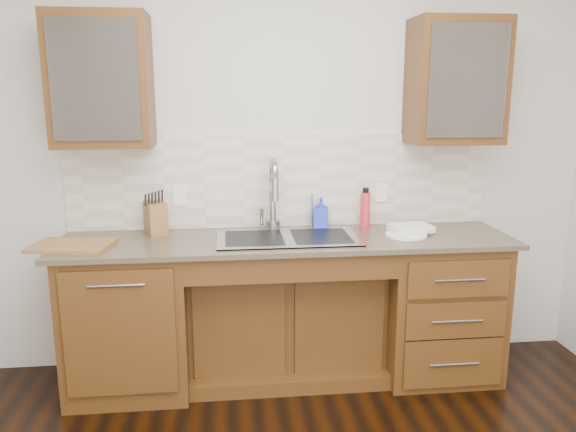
{
  "coord_description": "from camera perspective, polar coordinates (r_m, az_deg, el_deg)",
  "views": [
    {
      "loc": [
        -0.35,
        -1.8,
        1.76
      ],
      "look_at": [
        0.0,
        1.4,
        1.05
      ],
      "focal_mm": 35.0,
      "sensor_mm": 36.0,
      "label": 1
    }
  ],
  "objects": [
    {
      "name": "soap_bottle",
      "position": [
        3.6,
        3.37,
        0.36
      ],
      "size": [
        0.1,
        0.11,
        0.2
      ],
      "primitive_type": "imported",
      "rotation": [
        0.0,
        0.0,
        -0.2
      ],
      "color": "blue",
      "rests_on": "countertop"
    },
    {
      "name": "cup_left_b",
      "position": [
        3.43,
        -16.36,
        12.18
      ],
      "size": [
        0.13,
        0.13,
        0.1
      ],
      "primitive_type": "imported",
      "rotation": [
        0.0,
        0.0,
        0.34
      ],
      "color": "silver",
      "rests_on": "upper_cabinet_left"
    },
    {
      "name": "dish_towel",
      "position": [
        3.53,
        12.33,
        -1.2
      ],
      "size": [
        0.27,
        0.22,
        0.04
      ],
      "primitive_type": "cube",
      "rotation": [
        0.0,
        0.0,
        0.19
      ],
      "color": "silver",
      "rests_on": "plate"
    },
    {
      "name": "knife_block",
      "position": [
        3.53,
        -13.29,
        -0.19
      ],
      "size": [
        0.16,
        0.2,
        0.2
      ],
      "primitive_type": "cube",
      "rotation": [
        0.0,
        0.0,
        0.36
      ],
      "color": "#986B47",
      "rests_on": "countertop"
    },
    {
      "name": "sink",
      "position": [
        3.36,
        -0.02,
        -3.71
      ],
      "size": [
        0.84,
        0.46,
        0.19
      ],
      "primitive_type": "cube",
      "color": "#9E9EA5",
      "rests_on": "countertop"
    },
    {
      "name": "cup_left_a",
      "position": [
        3.48,
        -20.54,
        11.89
      ],
      "size": [
        0.12,
        0.12,
        0.1
      ],
      "primitive_type": "imported",
      "rotation": [
        0.0,
        0.0,
        -0.01
      ],
      "color": "white",
      "rests_on": "upper_cabinet_left"
    },
    {
      "name": "outlet_left",
      "position": [
        3.6,
        -10.94,
        1.95
      ],
      "size": [
        0.08,
        0.01,
        0.12
      ],
      "primitive_type": "cube",
      "color": "white",
      "rests_on": "backsplash"
    },
    {
      "name": "wall_back",
      "position": [
        3.64,
        -0.7,
        5.96
      ],
      "size": [
        4.0,
        0.1,
        2.7
      ],
      "primitive_type": "cube",
      "color": "beige",
      "rests_on": "ground"
    },
    {
      "name": "water_bottle",
      "position": [
        3.62,
        7.85,
        0.58
      ],
      "size": [
        0.08,
        0.08,
        0.23
      ],
      "primitive_type": "cylinder",
      "rotation": [
        0.0,
        0.0,
        -0.27
      ],
      "color": "red",
      "rests_on": "countertop"
    },
    {
      "name": "base_cabinet_center",
      "position": [
        3.63,
        -0.23,
        -10.41
      ],
      "size": [
        1.2,
        0.44,
        0.7
      ],
      "primitive_type": "cube",
      "color": "#593014",
      "rests_on": "ground"
    },
    {
      "name": "outlet_right",
      "position": [
        3.72,
        9.45,
        2.36
      ],
      "size": [
        0.08,
        0.01,
        0.12
      ],
      "primitive_type": "cube",
      "color": "white",
      "rests_on": "backsplash"
    },
    {
      "name": "cup_right_a",
      "position": [
        3.61,
        14.65,
        12.31
      ],
      "size": [
        0.17,
        0.17,
        0.1
      ],
      "primitive_type": "imported",
      "rotation": [
        0.0,
        0.0,
        -0.31
      ],
      "color": "white",
      "rests_on": "upper_cabinet_right"
    },
    {
      "name": "backsplash",
      "position": [
        3.6,
        -0.6,
        3.56
      ],
      "size": [
        2.7,
        0.02,
        0.59
      ],
      "primitive_type": "cube",
      "color": "beige",
      "rests_on": "wall_back"
    },
    {
      "name": "upper_cabinet_right",
      "position": [
        3.66,
        16.67,
        12.94
      ],
      "size": [
        0.55,
        0.34,
        0.75
      ],
      "primitive_type": "cube",
      "color": "#593014",
      "rests_on": "wall_back"
    },
    {
      "name": "faucet",
      "position": [
        3.51,
        -1.57,
        1.76
      ],
      "size": [
        0.04,
        0.04,
        0.4
      ],
      "primitive_type": "cylinder",
      "color": "#999993",
      "rests_on": "countertop"
    },
    {
      "name": "plate",
      "position": [
        3.48,
        11.91,
        -1.88
      ],
      "size": [
        0.31,
        0.31,
        0.01
      ],
      "primitive_type": "cylinder",
      "rotation": [
        0.0,
        0.0,
        -0.25
      ],
      "color": "white",
      "rests_on": "countertop"
    },
    {
      "name": "upper_cabinet_left",
      "position": [
        3.45,
        -18.42,
        12.9
      ],
      "size": [
        0.55,
        0.34,
        0.75
      ],
      "primitive_type": "cube",
      "color": "#593014",
      "rests_on": "wall_back"
    },
    {
      "name": "filter_tap",
      "position": [
        3.57,
        2.43,
        0.61
      ],
      "size": [
        0.02,
        0.02,
        0.24
      ],
      "primitive_type": "cylinder",
      "color": "#999993",
      "rests_on": "countertop"
    },
    {
      "name": "countertop",
      "position": [
        3.36,
        -0.05,
        -2.49
      ],
      "size": [
        2.7,
        0.65,
        0.03
      ],
      "primitive_type": "cube",
      "color": "#84705B",
      "rests_on": "base_cabinet_left"
    },
    {
      "name": "base_cabinet_right",
      "position": [
        3.73,
        14.76,
        -8.7
      ],
      "size": [
        0.7,
        0.62,
        0.88
      ],
      "primitive_type": "cube",
      "color": "#593014",
      "rests_on": "ground"
    },
    {
      "name": "cutting_board",
      "position": [
        3.38,
        -21.12,
        -2.82
      ],
      "size": [
        0.47,
        0.37,
        0.02
      ],
      "primitive_type": "cube",
      "rotation": [
        0.0,
        0.0,
        -0.18
      ],
      "color": "#9E5323",
      "rests_on": "countertop"
    },
    {
      "name": "cup_right_b",
      "position": [
        3.7,
        18.21,
        12.0
      ],
      "size": [
        0.13,
        0.13,
        0.09
      ],
      "primitive_type": "imported",
      "rotation": [
        0.0,
        0.0,
        -0.39
      ],
      "color": "white",
      "rests_on": "upper_cabinet_right"
    },
    {
      "name": "base_cabinet_left",
      "position": [
        3.55,
        -15.75,
        -9.9
      ],
      "size": [
        0.7,
        0.62,
        0.88
      ],
      "primitive_type": "cube",
      "color": "#593014",
      "rests_on": "ground"
    }
  ]
}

